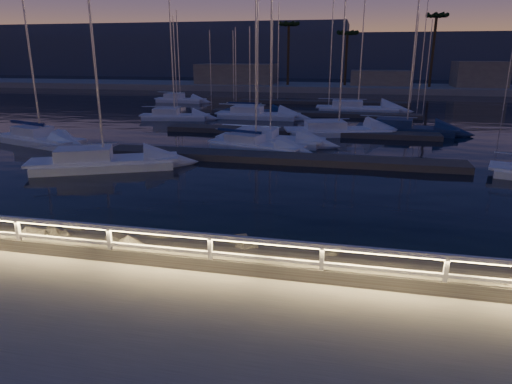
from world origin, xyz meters
The scene contains 21 objects.
ground centered at (0.00, 0.00, 0.00)m, with size 400.00×400.00×0.00m, color #A7A097.
harbor_water centered at (0.00, 31.22, -0.97)m, with size 400.00×440.00×0.60m.
guard_rail centered at (-0.07, 0.00, 0.77)m, with size 44.11×0.12×1.06m.
riprap centered at (-5.18, 1.39, -0.19)m, with size 38.84×3.07×1.43m.
floating_docks centered at (0.00, 32.50, -0.40)m, with size 22.00×36.00×0.40m.
far_shore centered at (-0.12, 74.05, 0.29)m, with size 160.00×14.00×5.20m.
palm_left centered at (-8.00, 72.00, 10.14)m, with size 3.00×3.00×11.20m.
palm_center centered at (2.00, 73.00, 8.78)m, with size 3.00×3.00×9.70m.
palm_right centered at (16.00, 72.00, 11.03)m, with size 3.00×3.00×12.20m.
distant_hills centered at (-22.13, 133.69, 4.74)m, with size 230.00×37.50×18.00m.
sailboat_a centered at (-17.69, 17.64, -0.14)m, with size 7.76×4.41×12.84m.
sailboat_b centered at (-9.45, 11.90, -0.15)m, with size 8.34×5.48×13.92m.
sailboat_c centered at (-1.63, 21.23, -0.18)m, with size 7.92×3.09×13.11m.
sailboat_e centered at (-13.24, 31.70, -0.18)m, with size 6.97×3.19×11.54m.
sailboat_f centered at (-2.14, 18.97, -0.20)m, with size 7.01×3.84×11.53m.
sailboat_g centered at (8.42, 28.47, -0.18)m, with size 8.16×3.45×13.43m.
sailboat_h centered at (2.99, 26.25, -0.17)m, with size 8.92×4.78×14.53m.
sailboat_j centered at (-6.30, 37.41, -0.20)m, with size 6.88×2.32×11.57m.
sailboat_k centered at (-5.49, 34.48, -0.16)m, with size 8.50×2.75×14.30m.
sailboat_l centered at (4.35, 42.41, -0.15)m, with size 9.41×3.12×15.73m.
sailboat_m centered at (-19.05, 47.88, -0.17)m, with size 7.02×2.54×11.80m.
Camera 1 is at (4.68, -10.80, 5.67)m, focal length 32.00 mm.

